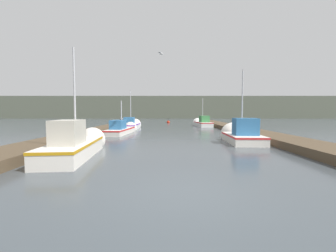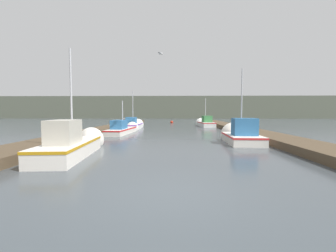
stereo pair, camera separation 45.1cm
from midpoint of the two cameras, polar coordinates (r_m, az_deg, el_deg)
ground_plane at (r=5.24m, az=1.13°, el=-17.33°), size 200.00×200.00×0.00m
dock_left at (r=21.92m, az=-17.13°, el=-0.94°), size 2.23×40.00×0.39m
dock_right at (r=21.99m, az=17.40°, el=-0.93°), size 2.23×40.00×0.39m
distant_shore_ridge at (r=70.36m, az=-0.05°, el=4.65°), size 120.00×16.00×6.31m
fishing_boat_0 at (r=10.65m, az=-23.27°, el=-4.25°), size 1.95×5.70×4.93m
fishing_boat_1 at (r=14.75m, az=16.94°, el=-2.20°), size 1.97×4.43×5.06m
fishing_boat_2 at (r=20.21m, az=-12.25°, el=-0.76°), size 1.76×6.26×3.24m
fishing_boat_3 at (r=25.37m, az=-9.91°, el=0.21°), size 1.59×5.95×4.64m
fishing_boat_4 at (r=29.70m, az=8.05°, el=0.78°), size 1.94×5.53×4.05m
mooring_piling_1 at (r=24.96m, az=-12.43°, el=0.59°), size 0.36×0.36×1.18m
channel_buoy at (r=37.86m, az=-0.40°, el=0.99°), size 0.49×0.49×0.99m
seagull_lead at (r=16.08m, az=-2.75°, el=17.88°), size 0.38×0.53×0.12m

